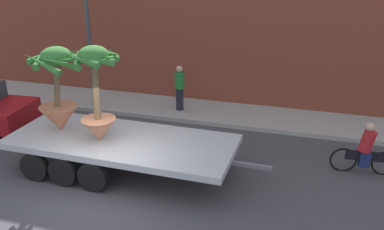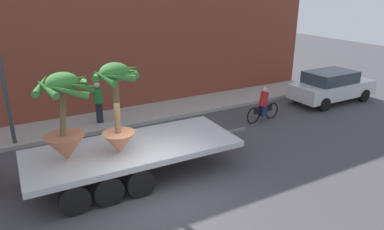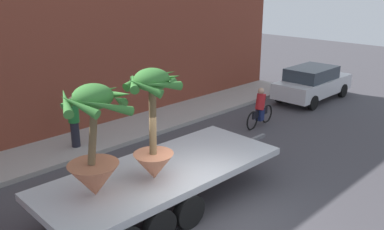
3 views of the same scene
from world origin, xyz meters
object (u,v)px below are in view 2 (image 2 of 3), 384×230
object	(u,v)px
flatbed_trailer	(126,154)
potted_palm_middle	(117,109)
cyclist	(263,106)
parked_car	(331,86)
potted_palm_rear	(65,121)
pedestrian_near_gate	(98,102)

from	to	relation	value
flatbed_trailer	potted_palm_middle	bearing A→B (deg)	-131.88
flatbed_trailer	potted_palm_middle	distance (m)	1.57
cyclist	parked_car	xyz separation A→B (m)	(4.67, 0.43, 0.16)
potted_palm_rear	pedestrian_near_gate	xyz separation A→B (m)	(2.02, 4.57, -1.06)
potted_palm_rear	potted_palm_middle	xyz separation A→B (m)	(1.36, -0.28, 0.20)
parked_car	pedestrian_near_gate	size ratio (longest dim) A/B	2.59
flatbed_trailer	potted_palm_rear	distance (m)	2.07
flatbed_trailer	potted_palm_middle	size ratio (longest dim) A/B	2.79
potted_palm_rear	parked_car	bearing A→B (deg)	9.54
flatbed_trailer	pedestrian_near_gate	world-z (taller)	pedestrian_near_gate
potted_palm_rear	flatbed_trailer	bearing A→B (deg)	-0.60
potted_palm_rear	cyclist	size ratio (longest dim) A/B	1.33
potted_palm_rear	pedestrian_near_gate	distance (m)	5.11
potted_palm_rear	parked_car	xyz separation A→B (m)	(12.98, 2.18, -1.28)
flatbed_trailer	parked_car	size ratio (longest dim) A/B	1.64
potted_palm_rear	pedestrian_near_gate	size ratio (longest dim) A/B	1.42
flatbed_trailer	parked_car	world-z (taller)	parked_car
potted_palm_middle	cyclist	size ratio (longest dim) A/B	1.42
parked_car	cyclist	bearing A→B (deg)	-174.76
cyclist	pedestrian_near_gate	bearing A→B (deg)	155.85
flatbed_trailer	cyclist	world-z (taller)	cyclist
parked_car	pedestrian_near_gate	distance (m)	11.22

